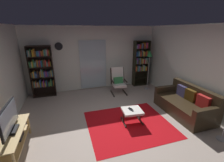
{
  "coord_description": "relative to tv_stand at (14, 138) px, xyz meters",
  "views": [
    {
      "loc": [
        -1.14,
        -3.37,
        2.43
      ],
      "look_at": [
        0.19,
        0.93,
        0.92
      ],
      "focal_mm": 24.4,
      "sensor_mm": 36.0,
      "label": 1
    }
  ],
  "objects": [
    {
      "name": "tv_remote",
      "position": [
        2.72,
        0.27,
        0.04
      ],
      "size": [
        0.09,
        0.15,
        0.02
      ],
      "primitive_type": "cube",
      "rotation": [
        0.0,
        0.0,
        0.37
      ],
      "color": "black",
      "rests_on": "ottoman"
    },
    {
      "name": "floor_lamp_by_shelf",
      "position": [
        4.44,
        2.41,
        1.05
      ],
      "size": [
        0.23,
        0.23,
        1.65
      ],
      "color": "#A5A5AD",
      "rests_on": "ground"
    },
    {
      "name": "area_rug",
      "position": [
        2.64,
        0.22,
        -0.34
      ],
      "size": [
        2.2,
        1.94,
        0.01
      ],
      "primitive_type": "cube",
      "color": "red",
      "rests_on": "ground"
    },
    {
      "name": "tv_stand",
      "position": [
        0.0,
        0.0,
        0.0
      ],
      "size": [
        0.4,
        1.31,
        0.52
      ],
      "color": "tan",
      "rests_on": "ground"
    },
    {
      "name": "ottoman",
      "position": [
        2.76,
        0.29,
        -0.04
      ],
      "size": [
        0.56,
        0.53,
        0.37
      ],
      "color": "white",
      "rests_on": "ground"
    },
    {
      "name": "cell_phone",
      "position": [
        2.74,
        0.36,
        0.03
      ],
      "size": [
        0.12,
        0.16,
        0.01
      ],
      "primitive_type": "cube",
      "rotation": [
        0.0,
        0.0,
        0.44
      ],
      "color": "black",
      "rests_on": "ottoman"
    },
    {
      "name": "wall_back",
      "position": [
        2.29,
        3.22,
        0.96
      ],
      "size": [
        5.6,
        0.06,
        2.6
      ],
      "primitive_type": "cube",
      "color": "silver",
      "rests_on": "ground"
    },
    {
      "name": "wall_right",
      "position": [
        4.99,
        0.32,
        0.96
      ],
      "size": [
        0.06,
        6.0,
        2.6
      ],
      "primitive_type": "cube",
      "color": "silver",
      "rests_on": "ground"
    },
    {
      "name": "lounge_armchair",
      "position": [
        3.1,
        2.39,
        0.19
      ],
      "size": [
        0.61,
        0.69,
        1.02
      ],
      "color": "black",
      "rests_on": "ground"
    },
    {
      "name": "wall_clock",
      "position": [
        0.96,
        3.15,
        1.51
      ],
      "size": [
        0.29,
        0.03,
        0.29
      ],
      "color": "silver"
    },
    {
      "name": "ground_plane",
      "position": [
        2.29,
        0.32,
        -0.34
      ],
      "size": [
        7.02,
        7.02,
        0.0
      ],
      "primitive_type": "plane",
      "color": "#B8A598"
    },
    {
      "name": "bookshelf_near_sofa",
      "position": [
        4.37,
        2.99,
        0.81
      ],
      "size": [
        0.69,
        0.3,
        2.0
      ],
      "color": "black",
      "rests_on": "ground"
    },
    {
      "name": "bookshelf_near_tv",
      "position": [
        0.27,
        2.95,
        0.68
      ],
      "size": [
        0.82,
        0.3,
        1.92
      ],
      "color": "black",
      "rests_on": "ground"
    },
    {
      "name": "glass_door_panel",
      "position": [
        2.25,
        3.16,
        0.71
      ],
      "size": [
        1.1,
        0.01,
        2.0
      ],
      "primitive_type": "cube",
      "color": "silver"
    },
    {
      "name": "leather_sofa",
      "position": [
        4.5,
        0.25,
        -0.03
      ],
      "size": [
        0.89,
        1.79,
        0.85
      ],
      "color": "#342818",
      "rests_on": "ground"
    },
    {
      "name": "television",
      "position": [
        0.0,
        -0.02,
        0.45
      ],
      "size": [
        0.2,
        0.91,
        0.57
      ],
      "color": "black",
      "rests_on": "tv_stand"
    }
  ]
}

